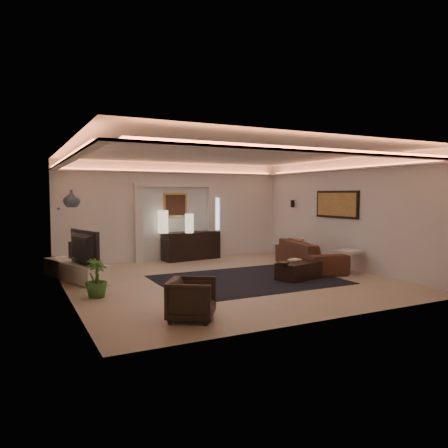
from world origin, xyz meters
name	(u,v)px	position (x,y,z in m)	size (l,w,h in m)	color
floor	(228,280)	(0.00, 0.00, 0.00)	(7.00, 7.00, 0.00)	#C3B099
ceiling	(228,153)	(0.00, 0.00, 2.90)	(7.00, 7.00, 0.00)	white
wall_back	(175,212)	(0.00, 3.50, 1.45)	(7.00, 7.00, 0.00)	silver
wall_front	(331,228)	(0.00, -3.50, 1.45)	(7.00, 7.00, 0.00)	silver
wall_left	(66,222)	(-3.50, 0.00, 1.45)	(7.00, 7.00, 0.00)	silver
wall_right	(345,214)	(3.50, 0.00, 1.45)	(7.00, 7.00, 0.00)	silver
cove_soffit	(228,166)	(0.00, 0.00, 2.62)	(7.00, 7.00, 0.04)	silver
daylight_slit	(216,214)	(1.35, 3.48, 1.35)	(0.25, 0.03, 1.00)	white
area_rug	(247,280)	(0.40, -0.20, 0.01)	(4.00, 3.00, 0.01)	black
pilaster_left	(139,225)	(-1.15, 3.40, 1.10)	(0.22, 0.20, 2.20)	silver
pilaster_right	(211,222)	(1.15, 3.40, 1.10)	(0.22, 0.20, 2.20)	silver
alcove_header	(176,185)	(0.00, 3.40, 2.25)	(2.52, 0.20, 0.12)	silver
painting_frame	(175,205)	(0.00, 3.47, 1.65)	(0.74, 0.04, 0.74)	tan
painting_canvas	(176,205)	(0.00, 3.44, 1.65)	(0.62, 0.02, 0.62)	#4C2D1E
art_panel_frame	(337,204)	(3.47, 0.30, 1.70)	(0.04, 1.64, 0.74)	black
art_panel_gold	(336,204)	(3.44, 0.30, 1.70)	(0.02, 1.50, 0.62)	tan
wall_sconce	(293,204)	(3.38, 2.20, 1.68)	(0.12, 0.12, 0.22)	black
wall_niche	(61,209)	(-3.44, 1.40, 1.65)	(0.10, 0.55, 0.04)	silver
console	(191,246)	(0.42, 3.25, 0.40)	(1.76, 0.55, 0.88)	black
lamp_left	(163,225)	(-0.46, 3.25, 1.09)	(0.30, 0.30, 0.66)	#FFF0C0
lamp_right	(189,224)	(0.25, 2.98, 1.09)	(0.25, 0.25, 0.56)	white
media_ledge	(75,270)	(-3.15, 1.57, 0.23)	(0.55, 2.19, 0.41)	white
tv	(79,247)	(-3.15, 0.93, 0.83)	(0.17, 1.33, 0.76)	black
figurine	(71,249)	(-3.15, 2.15, 0.64)	(0.15, 0.15, 0.40)	black
ginger_jar	(72,199)	(-3.15, 1.88, 1.87)	(0.38, 0.38, 0.40)	#435060
plant	(96,278)	(-3.02, -0.36, 0.37)	(0.41, 0.41, 0.74)	#376525
sofa	(309,255)	(2.64, 0.40, 0.37)	(0.98, 2.52, 0.73)	black
throw_blanket	(349,251)	(3.07, -0.61, 0.55)	(0.61, 0.50, 0.07)	#F4E2BB
throw_pillow	(298,245)	(2.70, 0.98, 0.55)	(0.11, 0.38, 0.38)	tan
coffee_table	(299,271)	(1.49, -0.68, 0.21)	(1.04, 0.57, 0.39)	black
bowl	(283,263)	(0.97, -0.80, 0.44)	(0.27, 0.27, 0.07)	#493825
magazine	(295,259)	(1.58, -0.40, 0.42)	(0.28, 0.20, 0.03)	white
armchair	(192,299)	(-1.94, -2.54, 0.33)	(0.70, 0.72, 0.66)	black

